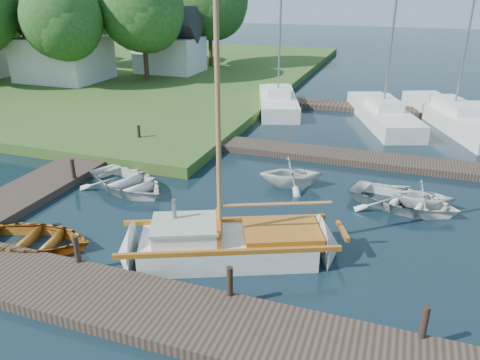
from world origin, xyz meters
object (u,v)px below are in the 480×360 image
(mooring_post_2, at_px, (230,281))
(mooring_post_5, at_px, (139,133))
(marina_boat_2, at_px, (383,113))
(tree_2, at_px, (62,18))
(mooring_post_4, at_px, (73,169))
(marina_boat_0, at_px, (278,100))
(house_a, at_px, (62,47))
(mooring_post_1, at_px, (77,249))
(tender_d, at_px, (423,193))
(mooring_post_3, at_px, (424,322))
(tender_a, at_px, (128,180))
(house_c, at_px, (170,46))
(sailboat, at_px, (233,247))
(tender_b, at_px, (292,171))
(tree_3, at_px, (142,7))
(tender_c, at_px, (404,197))
(dinghy, at_px, (32,236))
(marina_boat_3, at_px, (453,115))

(mooring_post_2, height_order, mooring_post_5, same)
(marina_boat_2, height_order, tree_2, marina_boat_2)
(mooring_post_4, bearing_deg, marina_boat_0, 72.91)
(marina_boat_0, distance_m, house_a, 17.67)
(mooring_post_1, bearing_deg, tender_d, 39.41)
(mooring_post_3, bearing_deg, mooring_post_5, 142.43)
(mooring_post_4, xyz_separation_m, marina_boat_0, (4.44, 14.45, -0.11))
(mooring_post_5, height_order, tender_a, mooring_post_5)
(tender_a, bearing_deg, mooring_post_2, -106.34)
(mooring_post_5, relative_size, house_a, 0.13)
(mooring_post_4, xyz_separation_m, house_c, (-7.00, 22.00, 1.88))
(sailboat, distance_m, tender_a, 6.41)
(tender_b, bearing_deg, tender_a, 93.20)
(mooring_post_2, xyz_separation_m, tree_3, (-15.50, 23.05, 5.11))
(sailboat, relative_size, tender_c, 2.56)
(mooring_post_4, xyz_separation_m, dinghy, (1.88, -4.41, -0.32))
(mooring_post_1, xyz_separation_m, marina_boat_3, (10.73, 19.26, -0.13))
(mooring_post_3, height_order, house_a, house_a)
(dinghy, bearing_deg, mooring_post_2, -105.53)
(mooring_post_1, height_order, house_a, house_a)
(mooring_post_2, height_order, tender_a, mooring_post_2)
(mooring_post_4, height_order, marina_boat_2, marina_boat_2)
(tender_c, xyz_separation_m, house_c, (-19.42, 19.76, 2.19))
(marina_boat_2, bearing_deg, sailboat, 148.92)
(tender_a, bearing_deg, marina_boat_0, 15.26)
(tree_2, bearing_deg, tender_c, -26.77)
(mooring_post_5, distance_m, dinghy, 9.60)
(mooring_post_5, bearing_deg, tender_c, -12.55)
(tender_b, xyz_separation_m, house_c, (-15.17, 19.24, 1.93))
(mooring_post_2, height_order, tree_2, tree_2)
(mooring_post_4, relative_size, tender_d, 0.37)
(tender_d, xyz_separation_m, tree_2, (-24.05, 11.61, 4.68))
(marina_boat_0, xyz_separation_m, tree_3, (-11.44, 3.60, 5.23))
(tender_b, height_order, marina_boat_3, marina_boat_3)
(tender_b, bearing_deg, house_c, 19.13)
(dinghy, distance_m, tender_c, 12.46)
(mooring_post_2, xyz_separation_m, tender_a, (-6.25, 5.32, -0.30))
(marina_boat_0, bearing_deg, marina_boat_3, -109.42)
(mooring_post_2, bearing_deg, sailboat, 108.30)
(mooring_post_4, relative_size, tender_c, 0.21)
(house_c, bearing_deg, tree_2, -116.70)
(mooring_post_5, xyz_separation_m, tender_d, (13.05, -2.56, -0.13))
(tender_a, height_order, marina_boat_2, marina_boat_2)
(mooring_post_4, bearing_deg, mooring_post_3, -21.04)
(marina_boat_2, bearing_deg, mooring_post_3, 166.08)
(tender_c, bearing_deg, mooring_post_2, 167.79)
(tender_b, height_order, tender_d, tender_b)
(house_a, bearing_deg, mooring_post_4, -50.91)
(dinghy, relative_size, marina_boat_2, 0.30)
(marina_boat_0, relative_size, marina_boat_3, 1.02)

